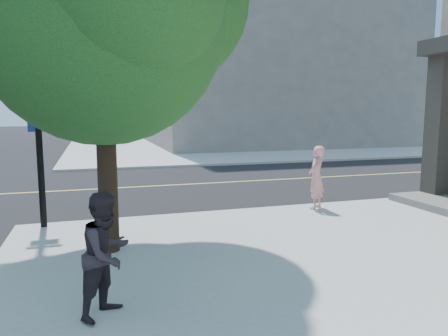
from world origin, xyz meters
name	(u,v)px	position (x,y,z in m)	size (l,w,h in m)	color
ground	(65,227)	(0.00, 0.00, 0.00)	(140.00, 140.00, 0.00)	black
road_ew	(73,190)	(0.00, 4.50, 0.01)	(140.00, 9.00, 0.01)	black
sidewalk_ne	(261,143)	(13.50, 21.50, 0.06)	(29.00, 25.00, 0.12)	#ACACAC
filler_ne	(265,53)	(14.00, 22.00, 7.12)	(18.00, 16.00, 14.00)	slate
man_on_phone	(316,177)	(5.94, -0.53, 0.91)	(0.58, 0.38, 1.58)	pink
pedestrian	(106,254)	(0.76, -4.73, 0.87)	(0.73, 0.57, 1.50)	#2A2227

